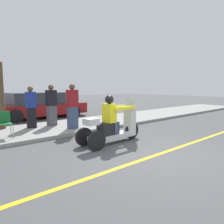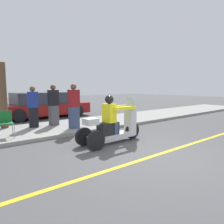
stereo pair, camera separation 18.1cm
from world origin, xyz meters
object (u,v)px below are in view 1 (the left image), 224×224
at_px(motorcycle_trike, 112,126).
at_px(spectator_far_back, 51,106).
at_px(spectator_mid_group, 31,108).
at_px(folding_chair_curbside, 3,122).
at_px(parked_car_lot_left, 39,106).
at_px(tree_trunk, 0,96).
at_px(spectator_end_of_line, 72,107).

bearing_deg(motorcycle_trike, spectator_far_back, 95.26).
xyz_separation_m(spectator_mid_group, folding_chair_curbside, (-1.28, -1.02, -0.27)).
relative_size(spectator_far_back, spectator_mid_group, 1.04).
distance_m(spectator_far_back, parked_car_lot_left, 3.28).
distance_m(spectator_mid_group, tree_trunk, 1.19).
relative_size(spectator_far_back, spectator_end_of_line, 0.98).
distance_m(motorcycle_trike, folding_chair_curbside, 3.41).
distance_m(folding_chair_curbside, parked_car_lot_left, 5.05).
xyz_separation_m(spectator_end_of_line, folding_chair_curbside, (-2.39, 0.18, -0.31)).
relative_size(spectator_mid_group, spectator_end_of_line, 0.95).
distance_m(spectator_mid_group, parked_car_lot_left, 3.51).
xyz_separation_m(motorcycle_trike, spectator_far_back, (-0.31, 3.38, 0.39)).
xyz_separation_m(motorcycle_trike, parked_car_lot_left, (0.51, 6.54, 0.13)).
xyz_separation_m(folding_chair_curbside, tree_trunk, (0.37, 1.61, 0.74)).
bearing_deg(tree_trunk, spectator_far_back, -20.70).
bearing_deg(parked_car_lot_left, spectator_end_of_line, -97.03).
bearing_deg(tree_trunk, motorcycle_trike, -63.16).
bearing_deg(motorcycle_trike, spectator_end_of_line, 90.47).
xyz_separation_m(spectator_far_back, parked_car_lot_left, (0.82, 3.16, -0.27)).
height_order(spectator_mid_group, tree_trunk, tree_trunk).
bearing_deg(spectator_end_of_line, folding_chair_curbside, 175.75).
height_order(folding_chair_curbside, tree_trunk, tree_trunk).
bearing_deg(spectator_mid_group, spectator_end_of_line, -47.28).
bearing_deg(spectator_mid_group, folding_chair_curbside, -141.48).
bearing_deg(motorcycle_trike, folding_chair_curbside, 134.84).
xyz_separation_m(motorcycle_trike, spectator_end_of_line, (-0.02, 2.24, 0.41)).
bearing_deg(spectator_far_back, parked_car_lot_left, 75.42).
distance_m(spectator_far_back, folding_chair_curbside, 2.32).
bearing_deg(folding_chair_curbside, spectator_mid_group, 38.52).
height_order(spectator_end_of_line, parked_car_lot_left, spectator_end_of_line).
relative_size(motorcycle_trike, spectator_far_back, 1.34).
bearing_deg(spectator_end_of_line, parked_car_lot_left, 82.97).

